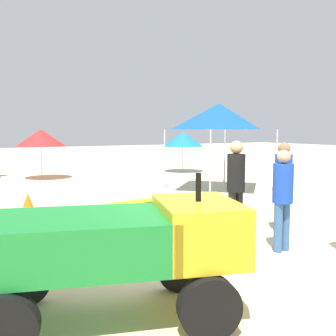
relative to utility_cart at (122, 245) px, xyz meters
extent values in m
plane|color=beige|center=(1.73, 0.74, -0.78)|extent=(80.00, 80.00, 0.00)
cube|color=#197A2D|center=(-0.37, 0.12, 0.07)|extent=(2.05, 1.61, 0.50)
cube|color=gold|center=(0.77, -0.25, 0.12)|extent=(1.10, 1.29, 0.60)
cylinder|color=black|center=(0.77, -0.25, 0.57)|extent=(0.08, 0.08, 0.30)
cylinder|color=black|center=(0.89, 0.29, -0.48)|extent=(0.63, 0.36, 0.60)
cylinder|color=black|center=(0.55, -0.76, -0.48)|extent=(0.63, 0.36, 0.60)
cylinder|color=black|center=(-0.82, 0.85, -0.48)|extent=(0.63, 0.36, 0.60)
cylinder|color=black|center=(-1.16, -0.20, -0.48)|extent=(0.63, 0.36, 0.60)
ellipsoid|color=white|center=(1.79, 4.11, -0.74)|extent=(1.95, 0.70, 0.08)
ellipsoid|color=red|center=(1.72, 4.08, -0.66)|extent=(2.47, 0.56, 0.08)
ellipsoid|color=#268CCC|center=(1.69, 4.08, -0.58)|extent=(1.92, 0.63, 0.08)
ellipsoid|color=orange|center=(1.77, 4.06, -0.50)|extent=(2.34, 0.33, 0.08)
ellipsoid|color=yellow|center=(1.78, 4.01, -0.42)|extent=(2.53, 0.54, 0.08)
cylinder|color=#33598C|center=(3.87, 1.53, -0.37)|extent=(0.14, 0.14, 0.83)
cylinder|color=#33598C|center=(4.03, 1.53, -0.37)|extent=(0.14, 0.14, 0.83)
cylinder|color=#193FB2|center=(3.95, 1.53, 0.38)|extent=(0.32, 0.32, 0.66)
sphere|color=#9E6B47|center=(3.95, 1.53, 0.82)|extent=(0.23, 0.23, 0.23)
cylinder|color=black|center=(2.85, 1.69, -0.36)|extent=(0.14, 0.14, 0.85)
cylinder|color=black|center=(3.01, 1.69, -0.36)|extent=(0.14, 0.14, 0.85)
cylinder|color=black|center=(2.93, 1.69, 0.40)|extent=(0.32, 0.32, 0.67)
sphere|color=tan|center=(2.93, 1.69, 0.85)|extent=(0.23, 0.23, 0.23)
cylinder|color=#33598C|center=(3.01, 0.74, -0.39)|extent=(0.14, 0.14, 0.79)
cylinder|color=#33598C|center=(3.17, 0.74, -0.39)|extent=(0.14, 0.14, 0.79)
cylinder|color=#193FB2|center=(3.09, 0.74, 0.32)|extent=(0.32, 0.32, 0.63)
sphere|color=tan|center=(3.09, 0.74, 0.74)|extent=(0.21, 0.21, 0.21)
cylinder|color=#B2B2B7|center=(4.76, 4.91, 0.20)|extent=(0.05, 0.05, 1.97)
cylinder|color=#B2B2B7|center=(7.30, 4.91, 0.20)|extent=(0.05, 0.05, 1.97)
cylinder|color=#B2B2B7|center=(4.76, 7.45, 0.20)|extent=(0.05, 0.05, 1.97)
cylinder|color=#B2B2B7|center=(7.30, 7.45, 0.20)|extent=(0.05, 0.05, 1.97)
pyramid|color=#144CB2|center=(6.03, 6.18, 1.59)|extent=(2.54, 2.54, 0.82)
cylinder|color=beige|center=(7.94, 11.32, 0.14)|extent=(0.04, 0.04, 1.86)
cone|color=blue|center=(7.94, 11.32, 0.74)|extent=(1.90, 1.90, 0.67)
cylinder|color=beige|center=(1.73, 12.01, 0.21)|extent=(0.04, 0.04, 1.98)
cone|color=red|center=(1.73, 12.01, 0.86)|extent=(1.92, 1.92, 0.67)
cone|color=orange|center=(0.09, 5.71, -0.54)|extent=(0.34, 0.34, 0.49)
cone|color=orange|center=(1.70, 1.39, -0.53)|extent=(0.36, 0.36, 0.51)
camera|label=1|loc=(-1.49, -3.48, 1.16)|focal=40.56mm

